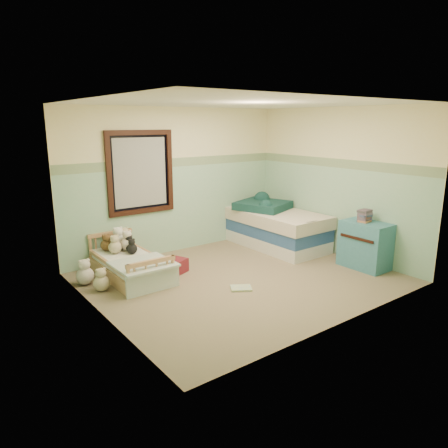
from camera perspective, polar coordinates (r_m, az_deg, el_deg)
floor at (r=6.27m, az=2.37°, el=-7.44°), size 4.20×3.60×0.02m
ceiling at (r=5.85m, az=2.62°, el=16.24°), size 4.20×3.60×0.02m
wall_back at (r=7.39m, az=-6.44°, el=5.85°), size 4.20×0.04×2.50m
wall_front at (r=4.71m, az=16.53°, el=0.87°), size 4.20×0.04×2.50m
wall_left at (r=4.90m, az=-16.89°, el=1.33°), size 0.04×3.60×2.50m
wall_right at (r=7.43m, az=15.18°, el=5.50°), size 0.04×3.60×2.50m
wainscot_mint at (r=7.46m, az=-6.27°, el=2.03°), size 4.20×0.01×1.50m
border_strip at (r=7.34m, az=-6.44°, el=8.35°), size 4.20×0.01×0.15m
window_frame at (r=7.01m, az=-11.28°, el=6.89°), size 1.16×0.06×1.36m
window_blinds at (r=7.01m, az=-11.31°, el=6.90°), size 0.92×0.01×1.12m
toddler_bed_frame at (r=6.44m, az=-12.66°, el=-6.20°), size 0.73×1.46×0.19m
toddler_mattress at (r=6.39m, az=-12.74°, el=-4.90°), size 0.67×1.40×0.12m
patchwork_quilt at (r=5.97m, az=-10.96°, el=-5.37°), size 0.79×0.73×0.03m
plush_bed_brown at (r=6.74m, az=-15.73°, el=-2.78°), size 0.18×0.18×0.18m
plush_bed_white at (r=6.80m, az=-14.18°, el=-2.29°), size 0.24×0.24×0.24m
plush_bed_tan at (r=6.55m, az=-14.62°, el=-3.09°), size 0.20×0.20×0.20m
plush_bed_dark at (r=6.64m, az=-12.78°, el=-2.87°), size 0.17×0.17×0.17m
plush_floor_cream at (r=6.30m, az=-18.38°, el=-6.73°), size 0.25×0.25×0.25m
plush_floor_tan at (r=6.01m, az=-16.35°, el=-7.74°), size 0.22×0.22×0.22m
twin_bed_frame at (r=7.85m, az=6.95°, el=-2.20°), size 0.97×1.94×0.22m
twin_boxspring at (r=7.80m, az=6.99°, el=-0.65°), size 0.97×1.94×0.22m
twin_mattress at (r=7.75m, az=7.04°, el=0.93°), size 1.01×1.98×0.22m
teal_blanket at (r=7.89m, az=5.31°, el=2.54°), size 1.07×1.10×0.14m
dresser at (r=6.96m, az=18.68°, el=-2.73°), size 0.46×0.74×0.74m
book_stack at (r=6.87m, az=18.61°, el=1.08°), size 0.20×0.16×0.19m
red_pillow at (r=6.49m, az=-6.71°, el=-5.69°), size 0.42×0.40×0.21m
floor_book at (r=5.87m, az=2.33°, el=-8.71°), size 0.36×0.34×0.03m
extra_plush_0 at (r=6.49m, az=-12.43°, el=-3.31°), size 0.16×0.16×0.16m
extra_plush_1 at (r=6.71m, az=-15.44°, el=-2.86°), size 0.17×0.17×0.17m
extra_plush_2 at (r=6.86m, az=-13.38°, el=-2.18°), size 0.22×0.22×0.22m
extra_plush_3 at (r=6.68m, az=-14.90°, el=-2.96°), size 0.16×0.16×0.16m
extra_plush_4 at (r=6.66m, az=-12.99°, el=-2.63°), size 0.22×0.22×0.22m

